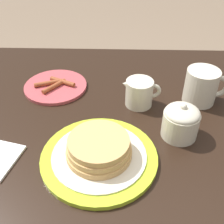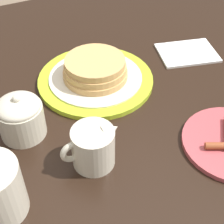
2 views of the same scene
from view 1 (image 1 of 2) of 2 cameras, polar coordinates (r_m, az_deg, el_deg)
The scene contains 6 objects.
dining_table at distance 0.79m, azimuth -4.43°, elevation -12.88°, with size 1.19×1.09×0.76m.
pancake_plate at distance 0.65m, azimuth -2.65°, elevation -8.21°, with size 0.27×0.27×0.06m.
side_plate_bacon at distance 0.92m, azimuth -11.39°, elevation 5.20°, with size 0.20×0.20×0.02m.
coffee_mug at distance 0.86m, azimuth 17.86°, elevation 5.07°, with size 0.13×0.09×0.10m.
creamer_pitcher at distance 0.81m, azimuth 5.51°, elevation 4.00°, with size 0.12×0.08×0.09m.
sugar_bowl at distance 0.72m, azimuth 13.81°, elevation -1.81°, with size 0.09×0.09×0.10m.
Camera 1 is at (0.07, -0.49, 1.25)m, focal length 45.00 mm.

